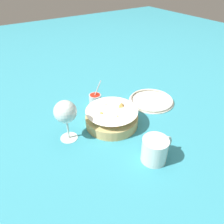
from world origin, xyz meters
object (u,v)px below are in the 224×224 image
at_px(food_basket, 112,117).
at_px(wine_glass, 65,113).
at_px(beer_mug, 155,150).
at_px(side_plate, 151,100).
at_px(sauce_cup, 95,98).

distance_m(food_basket, wine_glass, 0.21).
height_order(food_basket, beer_mug, same).
bearing_deg(wine_glass, beer_mug, -53.06).
height_order(beer_mug, side_plate, beer_mug).
bearing_deg(food_basket, beer_mug, -87.57).
distance_m(food_basket, sauce_cup, 0.19).
xyz_separation_m(wine_glass, side_plate, (0.44, 0.02, -0.11)).
height_order(sauce_cup, side_plate, sauce_cup).
bearing_deg(side_plate, sauce_cup, 147.91).
bearing_deg(sauce_cup, food_basket, -97.96).
bearing_deg(food_basket, side_plate, 8.89).
bearing_deg(beer_mug, sauce_cup, 87.94).
distance_m(sauce_cup, side_plate, 0.27).
bearing_deg(beer_mug, food_basket, 92.43).
xyz_separation_m(food_basket, beer_mug, (0.01, -0.25, 0.01)).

